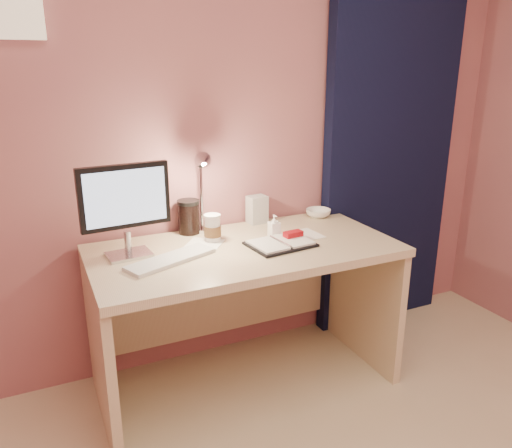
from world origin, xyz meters
name	(u,v)px	position (x,y,z in m)	size (l,w,h in m)	color
room	(377,138)	(0.95, 1.69, 1.14)	(3.50, 3.50, 3.50)	#C6B28E
desk	(239,285)	(0.00, 1.45, 0.50)	(1.40, 0.70, 0.73)	beige
monitor	(125,202)	(-0.51, 1.48, 0.97)	(0.38, 0.15, 0.41)	silver
keyboard	(171,259)	(-0.36, 1.35, 0.74)	(0.41, 0.12, 0.02)	silver
planner	(282,243)	(0.16, 1.33, 0.74)	(0.31, 0.25, 0.05)	black
paper_a	(303,235)	(0.32, 1.41, 0.73)	(0.16, 0.16, 0.00)	white
paper_c	(204,244)	(-0.16, 1.49, 0.73)	(0.16, 0.16, 0.00)	white
coffee_cup	(213,229)	(-0.11, 1.52, 0.79)	(0.08, 0.08, 0.13)	white
bowl	(318,213)	(0.56, 1.65, 0.75)	(0.14, 0.14, 0.04)	white
lotion_bottle	(274,226)	(0.19, 1.45, 0.78)	(0.05, 0.05, 0.11)	white
dark_jar	(189,218)	(-0.17, 1.68, 0.81)	(0.11, 0.11, 0.15)	black
product_box	(257,209)	(0.21, 1.69, 0.80)	(0.10, 0.08, 0.14)	silver
desk_lamp	(213,183)	(-0.08, 1.58, 1.00)	(0.13, 0.26, 0.43)	silver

